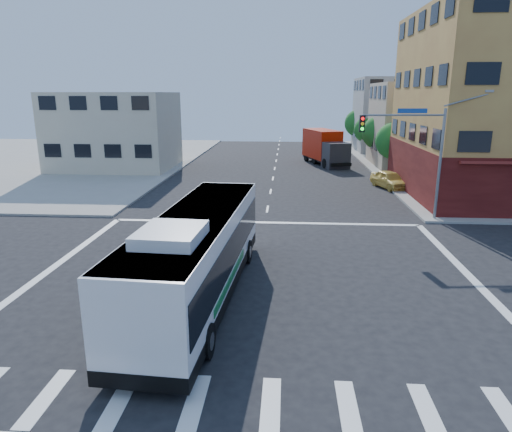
{
  "coord_description": "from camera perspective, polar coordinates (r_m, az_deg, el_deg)",
  "views": [
    {
      "loc": [
        1.31,
        -18.08,
        7.84
      ],
      "look_at": [
        -0.22,
        4.4,
        1.79
      ],
      "focal_mm": 32.0,
      "sensor_mm": 36.0,
      "label": 1
    }
  ],
  "objects": [
    {
      "name": "building_east_near",
      "position": [
        54.47,
        20.98,
        10.55
      ],
      "size": [
        12.06,
        10.06,
        9.0
      ],
      "color": "tan",
      "rests_on": "ground"
    },
    {
      "name": "street_tree_b",
      "position": [
        55.19,
        15.2,
        10.27
      ],
      "size": [
        3.8,
        3.8,
        5.79
      ],
      "color": "#392014",
      "rests_on": "ground"
    },
    {
      "name": "box_truck",
      "position": [
        53.15,
        8.63,
        8.41
      ],
      "size": [
        5.03,
        8.9,
        3.85
      ],
      "rotation": [
        0.0,
        0.0,
        0.32
      ],
      "color": "#25242A",
      "rests_on": "ground"
    },
    {
      "name": "building_east_far",
      "position": [
        67.95,
        17.62,
        11.95
      ],
      "size": [
        12.06,
        10.06,
        10.0
      ],
      "color": "gray",
      "rests_on": "ground"
    },
    {
      "name": "parked_car",
      "position": [
        40.75,
        16.37,
        4.39
      ],
      "size": [
        3.03,
        4.71,
        1.49
      ],
      "primitive_type": "imported",
      "rotation": [
        0.0,
        0.0,
        0.31
      ],
      "color": "#E0BE4F",
      "rests_on": "ground"
    },
    {
      "name": "building_west",
      "position": [
        51.58,
        -17.2,
        10.11
      ],
      "size": [
        12.06,
        10.06,
        8.0
      ],
      "color": "beige",
      "rests_on": "ground"
    },
    {
      "name": "street_tree_a",
      "position": [
        47.4,
        17.02,
        9.24
      ],
      "size": [
        3.6,
        3.6,
        5.53
      ],
      "color": "#392014",
      "rests_on": "ground"
    },
    {
      "name": "signal_mast_ne",
      "position": [
        29.87,
        19.19,
        8.72
      ],
      "size": [
        7.91,
        1.13,
        8.07
      ],
      "color": "gray",
      "rests_on": "ground"
    },
    {
      "name": "transit_bus",
      "position": [
        17.82,
        -7.23,
        -4.69
      ],
      "size": [
        3.57,
        13.02,
        3.81
      ],
      "rotation": [
        0.0,
        0.0,
        -0.06
      ],
      "color": "black",
      "rests_on": "ground"
    },
    {
      "name": "street_tree_c",
      "position": [
        63.06,
        13.8,
        10.62
      ],
      "size": [
        3.4,
        3.4,
        5.29
      ],
      "color": "#392014",
      "rests_on": "ground"
    },
    {
      "name": "ground",
      "position": [
        19.75,
        -0.22,
        -8.35
      ],
      "size": [
        120.0,
        120.0,
        0.0
      ],
      "primitive_type": "plane",
      "color": "black",
      "rests_on": "ground"
    },
    {
      "name": "street_tree_d",
      "position": [
        70.91,
        12.74,
        11.47
      ],
      "size": [
        4.0,
        4.0,
        6.03
      ],
      "color": "#392014",
      "rests_on": "ground"
    }
  ]
}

